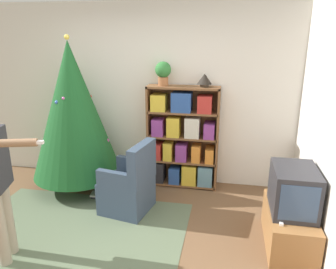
% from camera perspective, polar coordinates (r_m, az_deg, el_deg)
% --- Properties ---
extents(ground_plane, '(14.00, 14.00, 0.00)m').
position_cam_1_polar(ground_plane, '(3.70, -10.90, -19.24)').
color(ground_plane, brown).
extents(wall_back, '(8.00, 0.10, 2.60)m').
position_cam_1_polar(wall_back, '(4.87, -3.65, 6.90)').
color(wall_back, silver).
rests_on(wall_back, ground_plane).
extents(area_rug, '(2.52, 1.66, 0.01)m').
position_cam_1_polar(area_rug, '(4.08, -15.78, -15.72)').
color(area_rug, '#56664C').
rests_on(area_rug, ground_plane).
extents(bookshelf, '(1.01, 0.28, 1.48)m').
position_cam_1_polar(bookshelf, '(4.71, 2.54, -0.96)').
color(bookshelf, brown).
rests_on(bookshelf, ground_plane).
extents(tv_stand, '(0.46, 0.91, 0.42)m').
position_cam_1_polar(tv_stand, '(3.84, 20.29, -14.91)').
color(tv_stand, '#996638').
rests_on(tv_stand, ground_plane).
extents(television, '(0.43, 0.59, 0.47)m').
position_cam_1_polar(television, '(3.63, 21.03, -8.99)').
color(television, '#28282D').
rests_on(television, tv_stand).
extents(game_remote, '(0.04, 0.12, 0.02)m').
position_cam_1_polar(game_remote, '(3.47, 19.05, -14.18)').
color(game_remote, white).
rests_on(game_remote, tv_stand).
extents(christmas_tree, '(1.24, 1.24, 2.16)m').
position_cam_1_polar(christmas_tree, '(4.71, -16.18, 4.05)').
color(christmas_tree, '#4C3323').
rests_on(christmas_tree, ground_plane).
extents(armchair, '(0.67, 0.66, 0.92)m').
position_cam_1_polar(armchair, '(4.20, -6.74, -9.10)').
color(armchair, '#334256').
rests_on(armchair, ground_plane).
extents(potted_plant, '(0.22, 0.22, 0.33)m').
position_cam_1_polar(potted_plant, '(4.55, -0.85, 10.87)').
color(potted_plant, '#935B38').
rests_on(potted_plant, bookshelf).
extents(table_lamp, '(0.20, 0.20, 0.18)m').
position_cam_1_polar(table_lamp, '(4.48, 6.38, 9.52)').
color(table_lamp, '#473828').
rests_on(table_lamp, bookshelf).
extents(book_pile_near_tree, '(0.17, 0.17, 0.06)m').
position_cam_1_polar(book_pile_near_tree, '(4.72, -12.23, -10.25)').
color(book_pile_near_tree, '#232328').
rests_on(book_pile_near_tree, ground_plane).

